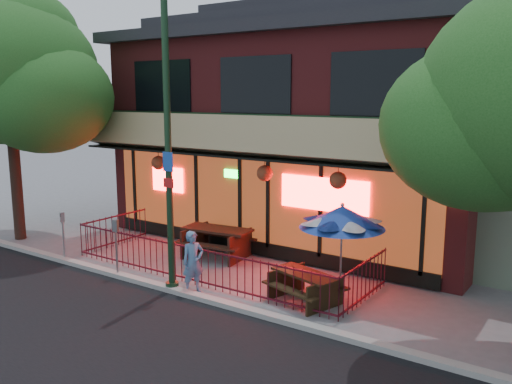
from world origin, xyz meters
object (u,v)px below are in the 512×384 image
(street_light, at_px, (169,163))
(picnic_table_right, at_px, (305,283))
(patio_umbrella, at_px, (342,217))
(parking_meter_near, at_px, (116,238))
(parking_meter_far, at_px, (63,228))
(picnic_table_left, at_px, (217,238))
(street_tree_left, at_px, (10,64))
(pedestrian, at_px, (193,262))

(street_light, height_order, picnic_table_right, street_light)
(picnic_table_right, relative_size, patio_umbrella, 0.84)
(parking_meter_near, height_order, parking_meter_far, parking_meter_near)
(street_light, relative_size, picnic_table_right, 3.64)
(street_light, bearing_deg, picnic_table_left, 105.97)
(patio_umbrella, bearing_deg, street_tree_left, -174.15)
(parking_meter_far, bearing_deg, pedestrian, 2.35)
(street_tree_left, height_order, pedestrian, street_tree_left)
(street_light, distance_m, street_tree_left, 7.91)
(pedestrian, xyz_separation_m, parking_meter_far, (-4.73, -0.19, 0.21))
(street_light, xyz_separation_m, parking_meter_near, (-1.87, -0.08, -2.10))
(street_tree_left, bearing_deg, parking_meter_near, -8.81)
(patio_umbrella, bearing_deg, parking_meter_far, -166.17)
(picnic_table_right, xyz_separation_m, parking_meter_near, (-4.94, -1.26, 0.58))
(parking_meter_far, bearing_deg, street_light, -0.04)
(street_tree_left, distance_m, pedestrian, 9.39)
(pedestrian, xyz_separation_m, parking_meter_near, (-2.40, -0.27, 0.28))
(picnic_table_left, bearing_deg, parking_meter_near, -110.40)
(street_tree_left, relative_size, picnic_table_right, 4.19)
(parking_meter_near, distance_m, parking_meter_far, 2.33)
(patio_umbrella, bearing_deg, parking_meter_near, -159.92)
(picnic_table_right, bearing_deg, picnic_table_left, 157.25)
(picnic_table_right, bearing_deg, street_tree_left, -177.87)
(street_light, bearing_deg, street_tree_left, 173.96)
(street_light, bearing_deg, parking_meter_far, 179.96)
(street_light, distance_m, pedestrian, 2.45)
(pedestrian, bearing_deg, parking_meter_far, 115.69)
(pedestrian, height_order, parking_meter_near, parking_meter_near)
(street_tree_left, bearing_deg, patio_umbrella, 5.85)
(picnic_table_left, bearing_deg, picnic_table_right, -22.75)
(parking_meter_near, bearing_deg, pedestrian, 6.52)
(pedestrian, distance_m, parking_meter_near, 2.43)
(parking_meter_near, bearing_deg, street_tree_left, 171.19)
(picnic_table_left, relative_size, parking_meter_far, 1.55)
(street_tree_left, height_order, picnic_table_left, street_tree_left)
(picnic_table_right, relative_size, parking_meter_near, 1.25)
(parking_meter_near, bearing_deg, patio_umbrella, 20.08)
(street_light, relative_size, street_tree_left, 0.87)
(street_tree_left, distance_m, picnic_table_left, 8.62)
(picnic_table_left, bearing_deg, patio_umbrella, -11.32)
(street_tree_left, relative_size, parking_meter_far, 5.61)
(picnic_table_left, relative_size, picnic_table_right, 1.16)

